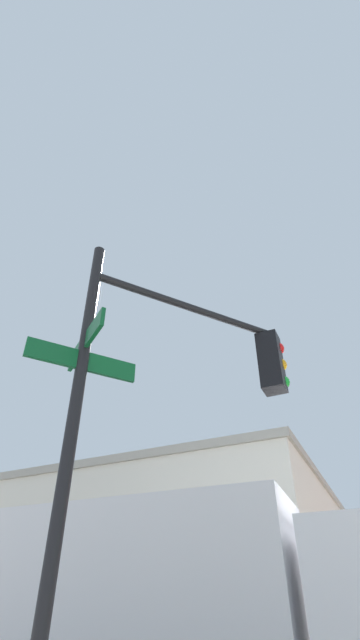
# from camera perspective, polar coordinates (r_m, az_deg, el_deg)

# --- Properties ---
(traffic_signal_near) EXTENTS (2.02, 2.63, 5.38)m
(traffic_signal_near) POSITION_cam_1_polar(r_m,az_deg,el_deg) (4.61, 0.58, -9.80)
(traffic_signal_near) COLOR black
(traffic_signal_near) RESTS_ON ground_plane
(building_stucco) EXTENTS (17.55, 20.02, 8.53)m
(building_stucco) POSITION_cam_1_polar(r_m,az_deg,el_deg) (29.96, 1.84, -30.83)
(building_stucco) COLOR beige
(building_stucco) RESTS_ON ground_plane
(box_truck_second) EXTENTS (9.10, 2.80, 3.58)m
(box_truck_second) POSITION_cam_1_polar(r_m,az_deg,el_deg) (8.73, -3.12, -34.42)
(box_truck_second) COLOR silver
(box_truck_second) RESTS_ON ground_plane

